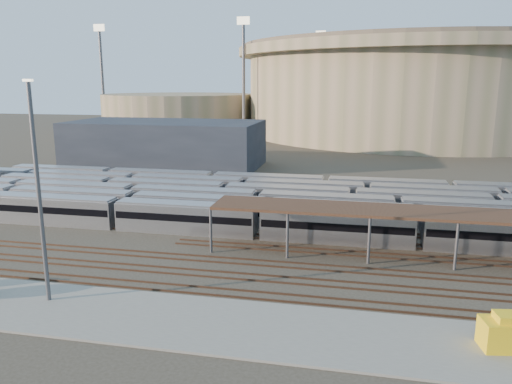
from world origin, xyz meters
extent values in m
plane|color=#383026|center=(0.00, 0.00, 0.00)|extent=(420.00, 420.00, 0.00)
cube|color=gray|center=(-5.00, -15.00, 0.10)|extent=(50.00, 9.00, 0.20)
cube|color=silver|center=(-3.96, 8.00, 1.80)|extent=(112.00, 2.90, 3.60)
cube|color=silver|center=(-3.65, 12.20, 1.80)|extent=(112.00, 2.90, 3.60)
cube|color=silver|center=(-5.85, 16.40, 1.80)|extent=(112.00, 2.90, 3.60)
cube|color=silver|center=(7.04, 20.60, 1.80)|extent=(112.00, 2.90, 3.60)
cube|color=silver|center=(-9.79, 24.80, 1.80)|extent=(112.00, 2.90, 3.60)
cube|color=silver|center=(2.66, 29.00, 1.80)|extent=(112.00, 2.90, 3.60)
cylinder|color=#515156|center=(-8.00, 1.30, 2.50)|extent=(0.30, 0.30, 5.00)
cylinder|color=#515156|center=(-8.00, 6.70, 2.50)|extent=(0.30, 0.30, 5.00)
cylinder|color=#515156|center=(0.57, 1.30, 2.50)|extent=(0.30, 0.30, 5.00)
cylinder|color=#515156|center=(0.57, 6.70, 2.50)|extent=(0.30, 0.30, 5.00)
cylinder|color=#515156|center=(9.14, 1.30, 2.50)|extent=(0.30, 0.30, 5.00)
cylinder|color=#515156|center=(9.14, 6.70, 2.50)|extent=(0.30, 0.30, 5.00)
cylinder|color=#515156|center=(17.71, 1.30, 2.50)|extent=(0.30, 0.30, 5.00)
cylinder|color=#515156|center=(17.71, 6.70, 2.50)|extent=(0.30, 0.30, 5.00)
cube|color=#362016|center=(22.00, 4.00, 5.15)|extent=(60.00, 6.00, 0.30)
cube|color=#4C3323|center=(0.00, -1.75, 0.09)|extent=(170.00, 0.12, 0.18)
cube|color=#4C3323|center=(0.00, -0.25, 0.09)|extent=(170.00, 0.12, 0.18)
cube|color=#4C3323|center=(0.00, -5.75, 0.09)|extent=(170.00, 0.12, 0.18)
cube|color=#4C3323|center=(0.00, -4.25, 0.09)|extent=(170.00, 0.12, 0.18)
cube|color=#4C3323|center=(0.00, -9.75, 0.09)|extent=(170.00, 0.12, 0.18)
cube|color=#4C3323|center=(0.00, -8.25, 0.09)|extent=(170.00, 0.12, 0.18)
cylinder|color=#9B8569|center=(25.00, 140.00, 14.00)|extent=(116.00, 116.00, 28.00)
cylinder|color=#9B8569|center=(25.00, 140.00, 29.50)|extent=(124.00, 124.00, 3.00)
cylinder|color=brown|center=(25.00, 140.00, 31.75)|extent=(120.00, 120.00, 1.50)
cylinder|color=#9B8569|center=(-60.00, 130.00, 7.00)|extent=(56.00, 56.00, 14.00)
cube|color=#1E232D|center=(-35.00, 55.00, 5.00)|extent=(42.00, 20.00, 10.00)
cylinder|color=#515156|center=(-30.00, 110.00, 18.00)|extent=(1.00, 1.00, 36.00)
cube|color=#FFF2CC|center=(-30.00, 110.00, 37.20)|extent=(4.00, 0.60, 2.40)
cylinder|color=#515156|center=(-85.00, 120.00, 18.00)|extent=(1.00, 1.00, 36.00)
cube|color=#FFF2CC|center=(-85.00, 120.00, 37.20)|extent=(4.00, 0.60, 2.40)
cylinder|color=#515156|center=(-10.00, 160.00, 18.00)|extent=(1.00, 1.00, 36.00)
cube|color=#FFF2CC|center=(-10.00, 160.00, 37.20)|extent=(4.00, 0.60, 2.40)
cylinder|color=#515156|center=(-18.04, -13.89, 9.45)|extent=(0.36, 0.36, 18.50)
cube|color=#FFF2CC|center=(-18.04, -13.89, 18.80)|extent=(0.81, 0.33, 0.20)
cube|color=yellow|center=(18.50, -14.37, 1.26)|extent=(3.68, 2.65, 2.11)
camera|label=1|loc=(7.90, -49.48, 18.74)|focal=35.00mm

